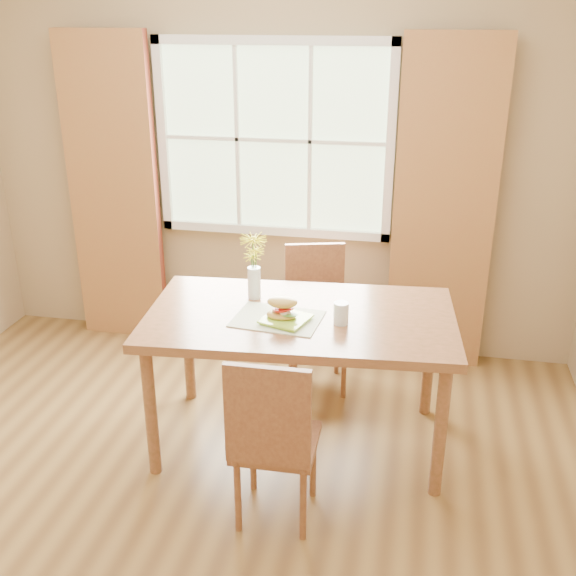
% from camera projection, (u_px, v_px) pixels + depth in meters
% --- Properties ---
extents(room, '(4.24, 3.84, 2.74)m').
position_uv_depth(room, '(180.00, 253.00, 2.88)').
color(room, brown).
rests_on(room, ground).
extents(window, '(1.62, 0.06, 1.32)m').
position_uv_depth(window, '(274.00, 140.00, 4.52)').
color(window, '#B5D39F').
rests_on(window, room).
extents(curtain_left, '(0.65, 0.08, 2.20)m').
position_uv_depth(curtain_left, '(114.00, 193.00, 4.79)').
color(curtain_left, maroon).
rests_on(curtain_left, room).
extents(curtain_right, '(0.65, 0.08, 2.20)m').
position_uv_depth(curtain_right, '(444.00, 211.00, 4.38)').
color(curtain_right, maroon).
rests_on(curtain_right, room).
extents(dining_table, '(1.71, 1.05, 0.80)m').
position_uv_depth(dining_table, '(300.00, 328.00, 3.64)').
color(dining_table, brown).
rests_on(dining_table, room).
extents(chair_near, '(0.39, 0.39, 0.92)m').
position_uv_depth(chair_near, '(273.00, 435.00, 3.08)').
color(chair_near, brown).
rests_on(chair_near, room).
extents(chair_far, '(0.48, 0.48, 0.93)m').
position_uv_depth(chair_far, '(316.00, 311.00, 4.35)').
color(chair_far, brown).
rests_on(chair_far, room).
extents(placemat, '(0.48, 0.37, 0.01)m').
position_uv_depth(placemat, '(277.00, 319.00, 3.54)').
color(placemat, silver).
rests_on(placemat, dining_table).
extents(plate, '(0.28, 0.28, 0.01)m').
position_uv_depth(plate, '(286.00, 320.00, 3.51)').
color(plate, '#9DCE33').
rests_on(plate, placemat).
extents(croissant_sandwich, '(0.17, 0.12, 0.12)m').
position_uv_depth(croissant_sandwich, '(282.00, 308.00, 3.49)').
color(croissant_sandwich, gold).
rests_on(croissant_sandwich, plate).
extents(water_glass, '(0.08, 0.08, 0.12)m').
position_uv_depth(water_glass, '(341.00, 314.00, 3.47)').
color(water_glass, silver).
rests_on(water_glass, dining_table).
extents(flower_vase, '(0.15, 0.15, 0.37)m').
position_uv_depth(flower_vase, '(254.00, 260.00, 3.72)').
color(flower_vase, silver).
rests_on(flower_vase, dining_table).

